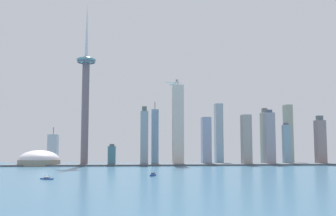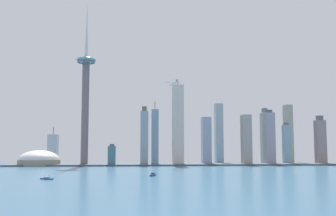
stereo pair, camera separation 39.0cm
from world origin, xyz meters
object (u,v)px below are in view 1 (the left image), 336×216
object	(u,v)px
stadium_dome	(39,160)
skyscraper_7	(320,141)
skyscraper_10	(53,149)
boat_2	(47,178)
skyscraper_4	(286,144)
skyscraper_8	(288,134)
skyscraper_11	(178,125)
skyscraper_9	(144,137)
boat_0	(153,175)
airplane	(173,83)
skyscraper_1	(112,156)
skyscraper_0	(219,133)
skyscraper_6	(246,140)
skyscraper_2	(155,137)
skyscraper_5	(206,141)
skyscraper_3	(269,138)
skyscraper_12	(265,137)
observation_tower	(86,89)

from	to	relation	value
stadium_dome	skyscraper_7	world-z (taller)	skyscraper_7
skyscraper_10	boat_2	world-z (taller)	skyscraper_10
skyscraper_4	skyscraper_7	xyz separation A→B (m)	(71.48, -19.88, 5.99)
skyscraper_8	boat_2	size ratio (longest dim) A/B	8.43
stadium_dome	skyscraper_11	world-z (taller)	skyscraper_11
skyscraper_9	skyscraper_4	bearing A→B (deg)	1.15
boat_0	skyscraper_4	bearing A→B (deg)	-29.00
skyscraper_11	airplane	world-z (taller)	skyscraper_11
skyscraper_1	airplane	size ratio (longest dim) A/B	1.31
skyscraper_0	skyscraper_10	xyz separation A→B (m)	(-395.86, -15.24, -38.77)
skyscraper_11	airplane	distance (m)	101.29
skyscraper_6	skyscraper_9	distance (m)	225.04
skyscraper_8	skyscraper_6	bearing A→B (deg)	-145.24
skyscraper_4	skyscraper_8	size ratio (longest dim) A/B	0.67
stadium_dome	airplane	size ratio (longest dim) A/B	2.50
airplane	stadium_dome	bearing A→B (deg)	60.74
skyscraper_2	skyscraper_11	size ratio (longest dim) A/B	0.75
skyscraper_5	skyscraper_8	size ratio (longest dim) A/B	0.75
skyscraper_1	skyscraper_2	size ratio (longest dim) A/B	0.32
skyscraper_0	skyscraper_6	world-z (taller)	skyscraper_0
skyscraper_7	boat_2	world-z (taller)	skyscraper_7
skyscraper_11	skyscraper_8	bearing A→B (deg)	15.17
skyscraper_1	skyscraper_3	world-z (taller)	skyscraper_3
skyscraper_5	skyscraper_10	world-z (taller)	skyscraper_5
skyscraper_1	skyscraper_12	xyz separation A→B (m)	(350.67, 59.16, 40.25)
skyscraper_1	skyscraper_10	bearing A→B (deg)	144.12
skyscraper_11	skyscraper_12	bearing A→B (deg)	8.67
skyscraper_5	boat_0	bearing A→B (deg)	-111.83
skyscraper_3	boat_0	bearing A→B (deg)	-131.11
skyscraper_1	skyscraper_10	distance (m)	175.67
stadium_dome	skyscraper_2	bearing A→B (deg)	10.46
skyscraper_5	skyscraper_11	world-z (taller)	skyscraper_11
skyscraper_8	skyscraper_12	world-z (taller)	skyscraper_8
stadium_dome	boat_0	world-z (taller)	stadium_dome
skyscraper_7	skyscraper_12	bearing A→B (deg)	163.28
skyscraper_4	skyscraper_11	size ratio (longest dim) A/B	0.50
skyscraper_12	skyscraper_7	bearing A→B (deg)	-16.72
observation_tower	skyscraper_11	xyz separation A→B (m)	(201.05, 17.89, -74.97)
skyscraper_6	skyscraper_11	size ratio (longest dim) A/B	0.58
skyscraper_4	airplane	world-z (taller)	airplane
boat_2	skyscraper_1	bearing A→B (deg)	-73.09
stadium_dome	boat_0	size ratio (longest dim) A/B	4.92
skyscraper_6	skyscraper_1	bearing A→B (deg)	-177.70
stadium_dome	skyscraper_3	size ratio (longest dim) A/B	0.71
boat_2	skyscraper_6	bearing A→B (deg)	-108.26
skyscraper_5	airplane	size ratio (longest dim) A/B	3.09
stadium_dome	airplane	distance (m)	325.51
skyscraper_9	airplane	distance (m)	140.74
skyscraper_5	skyscraper_11	distance (m)	80.29
skyscraper_2	airplane	size ratio (longest dim) A/B	4.12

